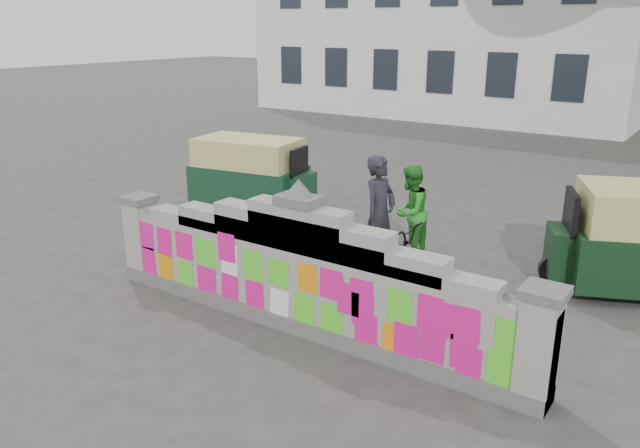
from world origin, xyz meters
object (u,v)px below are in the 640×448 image
Objects in this scene: cyclist_rider at (379,230)px; rickshaw_left at (252,172)px; cyclist_bike at (378,253)px; pedestrian at (410,212)px.

cyclist_rider is 4.77m from rickshaw_left.
cyclist_rider is (0.00, 0.00, 0.36)m from cyclist_bike.
pedestrian is (-0.16, 1.34, -0.08)m from cyclist_rider.
cyclist_rider reaches higher than rickshaw_left.
rickshaw_left is at bearing -101.42° from pedestrian.
cyclist_rider is at bearing -85.78° from cyclist_bike.
cyclist_bike is at bearing 5.82° from pedestrian.
cyclist_bike is 4.78m from rickshaw_left.
cyclist_bike is 1.38m from pedestrian.
cyclist_rider is 1.36m from pedestrian.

